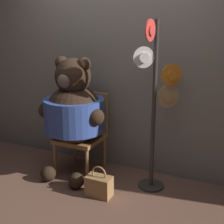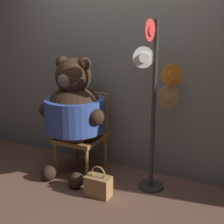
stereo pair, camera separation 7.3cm
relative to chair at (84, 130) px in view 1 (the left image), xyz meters
name	(u,v)px [view 1 (the left image)]	position (x,y,z in m)	size (l,w,h in m)	color
ground_plane	(91,193)	(0.35, -0.49, -0.50)	(14.00, 14.00, 0.00)	brown
wall_back	(121,69)	(0.35, 0.30, 0.72)	(8.00, 0.10, 2.44)	slate
chair	(84,130)	(0.00, 0.00, 0.00)	(0.49, 0.50, 0.94)	#9E703D
teddy_bear	(74,111)	(-0.02, -0.17, 0.28)	(0.83, 0.73, 1.39)	black
hat_display_rack	(156,104)	(0.91, -0.08, 0.45)	(0.41, 0.46, 1.78)	#332D28
handbag_on_ground	(99,186)	(0.46, -0.50, -0.38)	(0.27, 0.16, 0.33)	#A87A47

